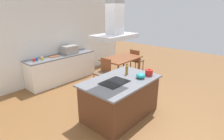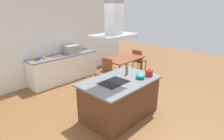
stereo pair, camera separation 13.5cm
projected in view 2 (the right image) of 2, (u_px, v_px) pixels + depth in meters
The scene contains 17 objects.
ground at pixel (81, 95), 5.34m from camera, with size 16.00×16.00×0.00m, color brown.
wall_back at pixel (46, 42), 6.04m from camera, with size 7.20×0.10×2.70m, color white.
kitchen_island at pixel (120, 98), 4.22m from camera, with size 1.78×1.12×0.90m.
cooktop at pixel (114, 82), 3.93m from camera, with size 0.60×0.44×0.01m, color black.
tea_kettle at pixel (149, 73), 4.30m from camera, with size 0.23×0.18×0.17m.
olive_oil_bottle at pixel (127, 70), 4.37m from camera, with size 0.07×0.07×0.26m.
mixing_bowl at pixel (140, 76), 4.14m from camera, with size 0.21×0.21×0.12m, color teal.
back_counter at pixel (65, 68), 6.36m from camera, with size 2.42×0.62×0.90m.
countertop_microwave at pixel (72, 49), 6.41m from camera, with size 0.50×0.38×0.28m, color #9E9993.
coffee_mug_red at pixel (36, 59), 5.54m from camera, with size 0.08×0.08×0.09m, color red.
coffee_mug_blue at pixel (39, 59), 5.62m from camera, with size 0.08×0.08×0.09m, color #2D56B2.
coffee_mug_yellow at pixel (44, 58), 5.68m from camera, with size 0.08×0.08×0.09m, color gold.
cutting_board at pixel (56, 56), 6.08m from camera, with size 0.34×0.24×0.02m, color brown.
dining_table at pixel (123, 60), 6.48m from camera, with size 1.40×0.90×0.75m.
chair_at_left_end at pixel (105, 70), 5.90m from camera, with size 0.42×0.42×0.89m.
chair_at_right_end at pixel (138, 59), 7.16m from camera, with size 0.42×0.42×0.89m.
range_hood at pixel (114, 25), 3.54m from camera, with size 0.90×0.55×0.78m.
Camera 2 is at (-2.88, -2.46, 2.43)m, focal length 29.38 mm.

